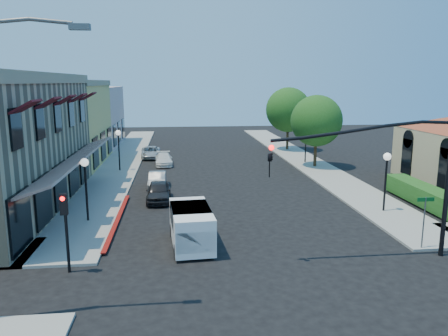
{
  "coord_description": "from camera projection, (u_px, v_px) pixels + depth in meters",
  "views": [
    {
      "loc": [
        -3.56,
        -15.62,
        7.57
      ],
      "look_at": [
        -0.83,
        9.42,
        2.6
      ],
      "focal_mm": 35.0,
      "sensor_mm": 36.0,
      "label": 1
    }
  ],
  "objects": [
    {
      "name": "street_name_sign",
      "position": [
        424.0,
        214.0,
        19.69
      ],
      "size": [
        0.8,
        0.06,
        2.5
      ],
      "color": "#595B5E",
      "rests_on": "ground"
    },
    {
      "name": "lamppost_left_near",
      "position": [
        85.0,
        174.0,
        23.45
      ],
      "size": [
        0.44,
        0.44,
        3.57
      ],
      "color": "black",
      "rests_on": "ground"
    },
    {
      "name": "secondary_signal",
      "position": [
        65.0,
        218.0,
        17.15
      ],
      "size": [
        0.28,
        0.42,
        3.32
      ],
      "color": "black",
      "rests_on": "ground"
    },
    {
      "name": "parked_car_c",
      "position": [
        164.0,
        159.0,
        40.39
      ],
      "size": [
        1.7,
        3.8,
        1.08
      ],
      "primitive_type": "imported",
      "rotation": [
        0.0,
        0.0,
        0.05
      ],
      "color": "white",
      "rests_on": "ground"
    },
    {
      "name": "lamppost_left_far",
      "position": [
        118.0,
        140.0,
        37.1
      ],
      "size": [
        0.44,
        0.44,
        3.57
      ],
      "color": "black",
      "rests_on": "ground"
    },
    {
      "name": "street_tree_a",
      "position": [
        316.0,
        121.0,
        38.66
      ],
      "size": [
        4.56,
        4.56,
        6.48
      ],
      "color": "#392917",
      "rests_on": "ground"
    },
    {
      "name": "white_van",
      "position": [
        191.0,
        224.0,
        20.35
      ],
      "size": [
        2.05,
        4.21,
        1.82
      ],
      "color": "white",
      "rests_on": "ground"
    },
    {
      "name": "lamppost_right_far",
      "position": [
        306.0,
        135.0,
        40.86
      ],
      "size": [
        0.44,
        0.44,
        3.57
      ],
      "color": "black",
      "rests_on": "ground"
    },
    {
      "name": "parked_car_d",
      "position": [
        151.0,
        152.0,
        44.18
      ],
      "size": [
        2.14,
        4.24,
        1.15
      ],
      "primitive_type": "imported",
      "rotation": [
        0.0,
        0.0,
        0.06
      ],
      "color": "#B5B8BB",
      "rests_on": "ground"
    },
    {
      "name": "yellow_stucco_building",
      "position": [
        46.0,
        124.0,
        40.06
      ],
      "size": [
        10.0,
        12.0,
        7.6
      ],
      "primitive_type": "cube",
      "color": "tan",
      "rests_on": "ground"
    },
    {
      "name": "lamppost_right_near",
      "position": [
        387.0,
        167.0,
        25.26
      ],
      "size": [
        0.44,
        0.44,
        3.57
      ],
      "color": "black",
      "rests_on": "ground"
    },
    {
      "name": "signal_mast_arm",
      "position": [
        402.0,
        166.0,
        18.37
      ],
      "size": [
        8.01,
        0.39,
        6.0
      ],
      "color": "black",
      "rests_on": "ground"
    },
    {
      "name": "hedge",
      "position": [
        425.0,
        206.0,
        27.1
      ],
      "size": [
        1.4,
        8.0,
        1.1
      ],
      "primitive_type": "cube",
      "color": "#215117",
      "rests_on": "ground"
    },
    {
      "name": "ground",
      "position": [
        271.0,
        279.0,
        17.08
      ],
      "size": [
        120.0,
        120.0,
        0.0
      ],
      "primitive_type": "plane",
      "color": "black",
      "rests_on": "ground"
    },
    {
      "name": "street_tree_b",
      "position": [
        288.0,
        110.0,
        48.34
      ],
      "size": [
        4.94,
        4.94,
        7.02
      ],
      "color": "#392917",
      "rests_on": "ground"
    },
    {
      "name": "sidewalk_left",
      "position": [
        124.0,
        161.0,
        42.47
      ],
      "size": [
        3.5,
        50.0,
        0.12
      ],
      "primitive_type": "cube",
      "color": "#9B988D",
      "rests_on": "ground"
    },
    {
      "name": "sidewalk_right",
      "position": [
        299.0,
        157.0,
        44.33
      ],
      "size": [
        3.5,
        50.0,
        0.12
      ],
      "primitive_type": "cube",
      "color": "#9B988D",
      "rests_on": "ground"
    },
    {
      "name": "parked_car_b",
      "position": [
        157.0,
        180.0,
        31.75
      ],
      "size": [
        1.25,
        3.46,
        1.13
      ],
      "primitive_type": "imported",
      "rotation": [
        0.0,
        0.0,
        -0.01
      ],
      "color": "gray",
      "rests_on": "ground"
    },
    {
      "name": "curb_red_strip",
      "position": [
        118.0,
        221.0,
        24.15
      ],
      "size": [
        0.25,
        10.0,
        0.06
      ],
      "primitive_type": "cube",
      "color": "maroon",
      "rests_on": "ground"
    },
    {
      "name": "pink_stucco_building",
      "position": [
        75.0,
        117.0,
        51.82
      ],
      "size": [
        10.0,
        12.0,
        7.0
      ],
      "primitive_type": "cube",
      "color": "tan",
      "rests_on": "ground"
    },
    {
      "name": "parked_car_a",
      "position": [
        159.0,
        191.0,
        28.15
      ],
      "size": [
        1.52,
        3.75,
        1.28
      ],
      "primitive_type": "imported",
      "rotation": [
        0.0,
        0.0,
        0.0
      ],
      "color": "black",
      "rests_on": "ground"
    }
  ]
}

